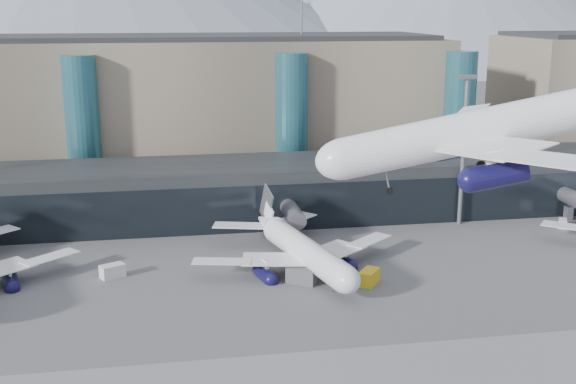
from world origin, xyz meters
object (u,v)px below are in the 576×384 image
(lightmast_mid, at_px, (464,142))
(jet_parked_mid, at_px, (297,238))
(veh_d, at_px, (563,223))
(veh_h, at_px, (369,277))
(veh_a, at_px, (113,271))
(hero_jet, at_px, (507,116))
(veh_c, at_px, (302,275))

(lightmast_mid, bearing_deg, jet_parked_mid, -153.63)
(veh_d, distance_m, veh_h, 44.55)
(lightmast_mid, relative_size, veh_a, 7.87)
(jet_parked_mid, distance_m, veh_d, 49.45)
(veh_h, bearing_deg, hero_jet, -132.97)
(veh_a, relative_size, veh_c, 0.81)
(hero_jet, relative_size, veh_h, 9.67)
(veh_h, bearing_deg, lightmast_mid, -6.27)
(lightmast_mid, bearing_deg, hero_jet, -109.84)
(veh_c, bearing_deg, lightmast_mid, 68.03)
(lightmast_mid, distance_m, veh_a, 61.51)
(lightmast_mid, height_order, jet_parked_mid, lightmast_mid)
(hero_jet, relative_size, veh_a, 10.73)
(lightmast_mid, xyz_separation_m, veh_c, (-32.24, -22.89, -13.31))
(veh_c, height_order, veh_h, veh_c)
(jet_parked_mid, relative_size, veh_d, 13.51)
(lightmast_mid, xyz_separation_m, veh_d, (16.55, -5.11, -13.71))
(lightmast_mid, xyz_separation_m, veh_h, (-23.37, -24.88, -13.42))
(veh_a, relative_size, veh_h, 0.90)
(lightmast_mid, height_order, hero_jet, hero_jet)
(veh_a, distance_m, veh_d, 75.14)
(veh_a, distance_m, veh_h, 35.45)
(jet_parked_mid, bearing_deg, veh_c, 161.40)
(hero_jet, distance_m, veh_a, 58.66)
(veh_d, bearing_deg, veh_h, 146.91)
(veh_c, relative_size, veh_h, 1.11)
(jet_parked_mid, height_order, veh_a, jet_parked_mid)
(hero_jet, height_order, veh_h, hero_jet)
(lightmast_mid, xyz_separation_m, jet_parked_mid, (-31.64, -15.69, -10.37))
(veh_a, bearing_deg, hero_jet, -69.18)
(hero_jet, bearing_deg, lightmast_mid, 80.10)
(veh_d, bearing_deg, veh_a, 129.11)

